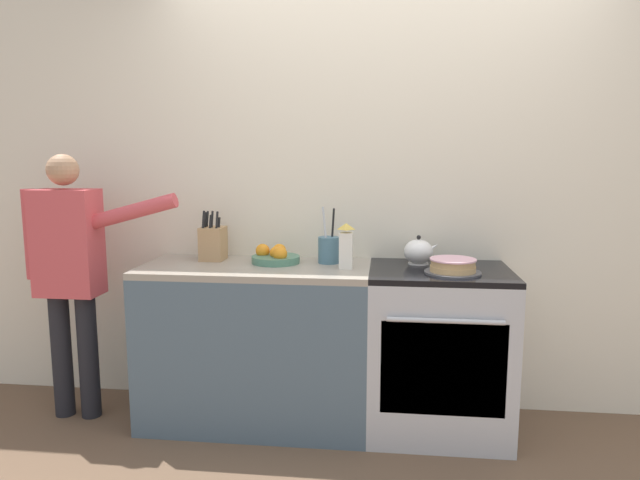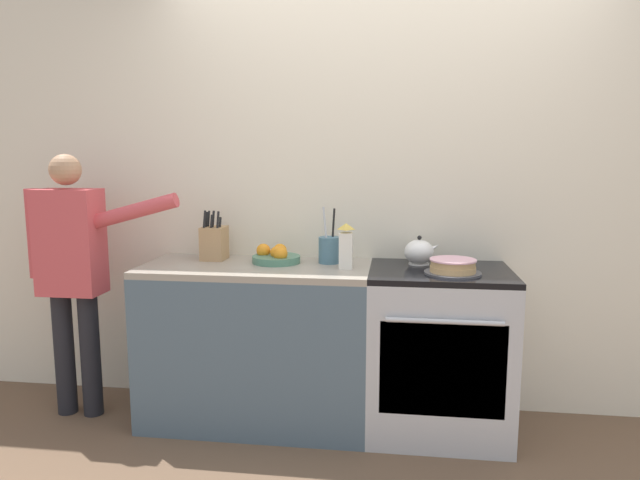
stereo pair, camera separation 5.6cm
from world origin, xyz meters
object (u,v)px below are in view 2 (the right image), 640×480
Objects in this scene: utensil_crock at (329,249)px; person_baker at (73,264)px; tea_kettle at (419,252)px; knife_block at (214,243)px; stove_range at (438,351)px; fruit_bowl at (276,256)px; layer_cake at (453,267)px; milk_carton at (346,247)px.

utensil_crock is 0.21× the size of person_baker.
utensil_crock is 1.44m from person_baker.
knife_block reaches higher than tea_kettle.
utensil_crock is at bearing 169.43° from stove_range.
knife_block is at bearing 172.62° from fruit_bowl.
tea_kettle reaches higher than layer_cake.
layer_cake is (0.05, -0.10, 0.48)m from stove_range.
layer_cake is 0.19× the size of person_baker.
stove_range is 0.49m from layer_cake.
person_baker is at bearing -172.77° from utensil_crock.
utensil_crock is at bearing -1.30° from person_baker.
utensil_crock is 1.30× the size of milk_carton.
person_baker is (-2.08, 0.03, -0.04)m from layer_cake.
fruit_bowl is 1.11× the size of milk_carton.
utensil_crock reaches higher than fruit_bowl.
knife_block is at bearing 178.14° from utensil_crock.
tea_kettle reaches higher than fruit_bowl.
tea_kettle reaches higher than stove_range.
utensil_crock is (-0.60, 0.11, 0.52)m from stove_range.
stove_range is 3.68× the size of milk_carton.
fruit_bowl is 0.18× the size of person_baker.
milk_carton is (-0.50, -0.03, 0.56)m from stove_range.
person_baker reaches higher than layer_cake.
stove_range is 4.53× the size of tea_kettle.
knife_block is at bearing 170.16° from layer_cake.
tea_kettle is 0.62× the size of utensil_crock.
layer_cake is at bearing -17.59° from utensil_crock.
layer_cake is at bearing -9.27° from person_baker.
knife_block is at bearing 6.45° from person_baker.
milk_carton is (-0.39, -0.17, 0.05)m from tea_kettle.
utensil_crock is (0.67, -0.02, -0.02)m from knife_block.
knife_block reaches higher than stove_range.
stove_range is 3.32× the size of fruit_bowl.
utensil_crock is at bearing -1.86° from knife_block.
layer_cake is at bearing -9.84° from knife_block.
stove_range is at bearing 118.92° from layer_cake.
tea_kettle is 0.43m from milk_carton.
milk_carton is (0.77, -0.16, 0.02)m from knife_block.
person_baker is (-1.92, -0.21, -0.07)m from tea_kettle.
utensil_crock is 1.17× the size of fruit_bowl.
milk_carton reaches higher than stove_range.
tea_kettle is 0.81× the size of milk_carton.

